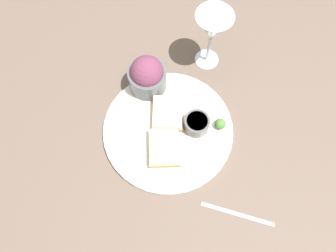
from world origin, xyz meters
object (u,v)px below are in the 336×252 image
(sauce_ramekin, at_px, (197,123))
(cheese_toast_near, at_px, (164,148))
(cheese_toast_far, at_px, (167,113))
(wine_glass, at_px, (212,29))
(salad_bowl, at_px, (147,76))
(fork, at_px, (237,214))

(sauce_ramekin, distance_m, cheese_toast_near, 0.10)
(cheese_toast_far, xyz_separation_m, wine_glass, (0.10, -0.17, 0.10))
(salad_bowl, distance_m, cheese_toast_near, 0.18)
(sauce_ramekin, xyz_separation_m, cheese_toast_near, (-0.02, 0.10, -0.01))
(sauce_ramekin, relative_size, cheese_toast_far, 0.54)
(sauce_ramekin, bearing_deg, cheese_toast_near, 99.71)
(sauce_ramekin, height_order, wine_glass, wine_glass)
(salad_bowl, height_order, wine_glass, wine_glass)
(sauce_ramekin, relative_size, cheese_toast_near, 0.55)
(wine_glass, bearing_deg, salad_bowl, 91.43)
(cheese_toast_near, height_order, wine_glass, wine_glass)
(sauce_ramekin, bearing_deg, cheese_toast_far, 39.64)
(cheese_toast_near, xyz_separation_m, fork, (-0.21, -0.08, -0.02))
(fork, bearing_deg, cheese_toast_far, 6.16)
(cheese_toast_near, xyz_separation_m, cheese_toast_far, (0.08, -0.05, 0.00))
(cheese_toast_near, bearing_deg, sauce_ramekin, -80.29)
(salad_bowl, bearing_deg, cheese_toast_near, 165.98)
(sauce_ramekin, height_order, cheese_toast_far, sauce_ramekin)
(sauce_ramekin, bearing_deg, fork, 175.34)
(sauce_ramekin, xyz_separation_m, fork, (-0.22, 0.02, -0.03))
(cheese_toast_near, bearing_deg, cheese_toast_far, -32.29)
(cheese_toast_near, xyz_separation_m, wine_glass, (0.18, -0.22, 0.10))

